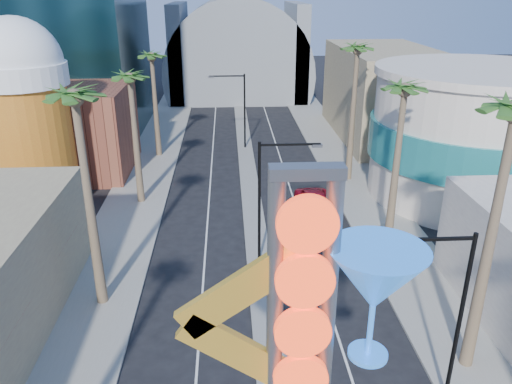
{
  "coord_description": "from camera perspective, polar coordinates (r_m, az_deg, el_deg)",
  "views": [
    {
      "loc": [
        -1.83,
        -7.8,
        16.41
      ],
      "look_at": [
        -0.2,
        20.07,
        4.81
      ],
      "focal_mm": 35.0,
      "sensor_mm": 36.0,
      "label": 1
    }
  ],
  "objects": [
    {
      "name": "brick_filler_west",
      "position": [
        49.53,
        -19.99,
        6.69
      ],
      "size": [
        10.0,
        10.0,
        8.0
      ],
      "primitive_type": "cube",
      "color": "brown",
      "rests_on": "ground"
    },
    {
      "name": "red_pickup",
      "position": [
        38.57,
        6.83,
        -1.47
      ],
      "size": [
        2.71,
        5.84,
        1.62
      ],
      "primitive_type": "imported",
      "rotation": [
        0.0,
        0.0,
        0.0
      ],
      "color": "maroon",
      "rests_on": "ground"
    },
    {
      "name": "palm_5",
      "position": [
        21.46,
        27.25,
        6.18
      ],
      "size": [
        2.4,
        2.4,
        13.2
      ],
      "color": "brown",
      "rests_on": "ground"
    },
    {
      "name": "palm_2",
      "position": [
        39.1,
        -14.16,
        11.69
      ],
      "size": [
        2.4,
        2.4,
        11.2
      ],
      "color": "brown",
      "rests_on": "ground"
    },
    {
      "name": "beer_mug",
      "position": [
        41.63,
        -24.93,
        8.61
      ],
      "size": [
        7.0,
        7.0,
        14.5
      ],
      "color": "#C9581A",
      "rests_on": "ground"
    },
    {
      "name": "palm_1",
      "position": [
        25.48,
        -19.83,
        8.57
      ],
      "size": [
        2.4,
        2.4,
        12.7
      ],
      "color": "brown",
      "rests_on": "ground"
    },
    {
      "name": "streetlight_0",
      "position": [
        30.19,
        1.42,
        0.1
      ],
      "size": [
        3.79,
        0.25,
        8.0
      ],
      "color": "black",
      "rests_on": "ground"
    },
    {
      "name": "streetlight_2",
      "position": [
        21.38,
        21.36,
        -12.01
      ],
      "size": [
        3.45,
        0.25,
        8.0
      ],
      "color": "black",
      "rests_on": "ground"
    },
    {
      "name": "turquoise_building",
      "position": [
        44.12,
        23.63,
        6.0
      ],
      "size": [
        16.6,
        16.6,
        10.6
      ],
      "color": "beige",
      "rests_on": "ground"
    },
    {
      "name": "pedestrian_b",
      "position": [
        29.75,
        24.16,
        -11.02
      ],
      "size": [
        0.84,
        0.7,
        1.57
      ],
      "primitive_type": "imported",
      "rotation": [
        0.0,
        0.0,
        3.0
      ],
      "color": "gray",
      "rests_on": "sidewalk_east"
    },
    {
      "name": "median",
      "position": [
        48.66,
        -1.0,
        2.95
      ],
      "size": [
        1.6,
        84.0,
        0.15
      ],
      "primitive_type": "cube",
      "color": "gray",
      "rests_on": "ground"
    },
    {
      "name": "palm_6",
      "position": [
        32.36,
        16.54,
        10.1
      ],
      "size": [
        2.4,
        2.4,
        11.7
      ],
      "color": "brown",
      "rests_on": "ground"
    },
    {
      "name": "sidewalk_west",
      "position": [
        46.45,
        -12.63,
        1.41
      ],
      "size": [
        5.0,
        100.0,
        0.15
      ],
      "primitive_type": "cube",
      "color": "gray",
      "rests_on": "ground"
    },
    {
      "name": "canopy",
      "position": [
        80.74,
        -2.07,
        13.93
      ],
      "size": [
        22.0,
        16.0,
        22.0
      ],
      "color": "slate",
      "rests_on": "ground"
    },
    {
      "name": "palm_7",
      "position": [
        43.54,
        11.47,
        14.77
      ],
      "size": [
        2.4,
        2.4,
        12.7
      ],
      "color": "brown",
      "rests_on": "ground"
    },
    {
      "name": "streetlight_1",
      "position": [
        53.09,
        -1.91,
        10.01
      ],
      "size": [
        3.79,
        0.25,
        8.0
      ],
      "color": "black",
      "rests_on": "ground"
    },
    {
      "name": "filler_east",
      "position": [
        59.68,
        14.37,
        10.85
      ],
      "size": [
        10.0,
        20.0,
        10.0
      ],
      "primitive_type": "cube",
      "color": "#998262",
      "rests_on": "ground"
    },
    {
      "name": "palm_3",
      "position": [
        50.79,
        -11.8,
        14.27
      ],
      "size": [
        2.4,
        2.4,
        11.2
      ],
      "color": "brown",
      "rests_on": "ground"
    },
    {
      "name": "neon_sign",
      "position": [
        14.34,
        8.43,
        -17.13
      ],
      "size": [
        6.53,
        2.6,
        12.55
      ],
      "color": "gray",
      "rests_on": "ground"
    },
    {
      "name": "sidewalk_east",
      "position": [
        47.19,
        10.77,
        1.9
      ],
      "size": [
        5.0,
        100.0,
        0.15
      ],
      "primitive_type": "cube",
      "color": "gray",
      "rests_on": "ground"
    }
  ]
}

